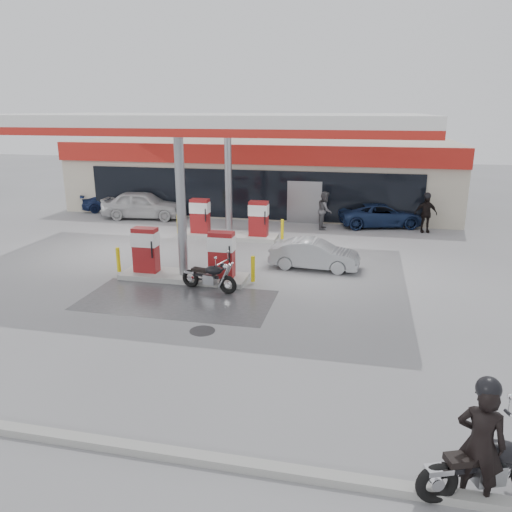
% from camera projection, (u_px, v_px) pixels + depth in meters
% --- Properties ---
extents(ground, '(90.00, 90.00, 0.00)m').
position_uv_depth(ground, '(162.00, 299.00, 15.79)').
color(ground, gray).
rests_on(ground, ground).
extents(wet_patch, '(6.00, 3.00, 0.00)m').
position_uv_depth(wet_patch, '(177.00, 300.00, 15.69)').
color(wet_patch, '#4C4C4F').
rests_on(wet_patch, ground).
extents(drain_cover, '(0.70, 0.70, 0.01)m').
position_uv_depth(drain_cover, '(202.00, 331.00, 13.51)').
color(drain_cover, '#38383A').
rests_on(drain_cover, ground).
extents(kerb, '(28.00, 0.25, 0.15)m').
position_uv_depth(kerb, '(14.00, 430.00, 9.22)').
color(kerb, gray).
rests_on(kerb, ground).
extents(store_building, '(22.00, 8.22, 4.00)m').
position_uv_depth(store_building, '(264.00, 174.00, 30.15)').
color(store_building, beige).
rests_on(store_building, ground).
extents(canopy, '(16.00, 10.02, 5.51)m').
position_uv_depth(canopy, '(206.00, 123.00, 18.98)').
color(canopy, silver).
rests_on(canopy, ground).
extents(pump_island_near, '(5.14, 1.30, 1.78)m').
position_uv_depth(pump_island_near, '(183.00, 260.00, 17.47)').
color(pump_island_near, '#9E9E99').
rests_on(pump_island_near, ground).
extents(pump_island_far, '(5.14, 1.30, 1.78)m').
position_uv_depth(pump_island_far, '(229.00, 223.00, 23.08)').
color(pump_island_far, '#9E9E99').
rests_on(pump_island_far, ground).
extents(main_motorcycle, '(2.17, 1.10, 1.17)m').
position_uv_depth(main_motorcycle, '(489.00, 468.00, 7.60)').
color(main_motorcycle, black).
rests_on(main_motorcycle, ground).
extents(biker_main, '(0.82, 0.65, 1.95)m').
position_uv_depth(biker_main, '(480.00, 444.00, 7.44)').
color(biker_main, black).
rests_on(biker_main, ground).
extents(parked_motorcycle, '(2.04, 0.91, 1.06)m').
position_uv_depth(parked_motorcycle, '(210.00, 277.00, 16.38)').
color(parked_motorcycle, black).
rests_on(parked_motorcycle, ground).
extents(sedan_white, '(4.61, 2.24, 1.52)m').
position_uv_depth(sedan_white, '(143.00, 205.00, 27.26)').
color(sedan_white, silver).
rests_on(sedan_white, ground).
extents(attendant, '(0.73, 0.93, 1.89)m').
position_uv_depth(attendant, '(325.00, 210.00, 24.77)').
color(attendant, '#4F4F53').
rests_on(attendant, ground).
extents(hatchback_silver, '(3.40, 1.36, 1.10)m').
position_uv_depth(hatchback_silver, '(314.00, 254.00, 18.67)').
color(hatchback_silver, '#9EA2A6').
rests_on(hatchback_silver, ground).
extents(parked_car_left, '(3.90, 2.77, 1.05)m').
position_uv_depth(parked_car_left, '(114.00, 202.00, 29.37)').
color(parked_car_left, '#17234C').
rests_on(parked_car_left, ground).
extents(parked_car_right, '(4.69, 3.06, 1.20)m').
position_uv_depth(parked_car_right, '(381.00, 215.00, 25.42)').
color(parked_car_right, '#16264C').
rests_on(parked_car_right, ground).
extents(biker_walking, '(1.13, 0.59, 1.84)m').
position_uv_depth(biker_walking, '(426.00, 214.00, 24.09)').
color(biker_walking, black).
rests_on(biker_walking, ground).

